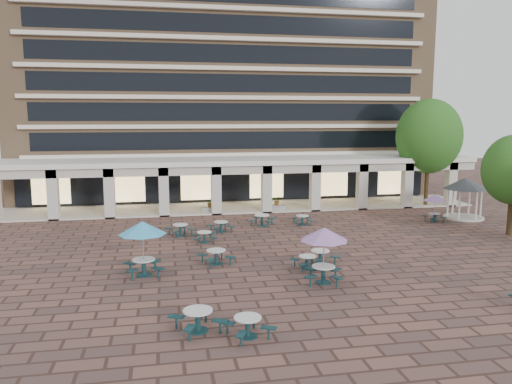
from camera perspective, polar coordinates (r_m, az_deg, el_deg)
ground at (r=29.74m, az=2.09°, el=-6.92°), size 120.00×120.00×0.00m
apartment_building at (r=54.00m, az=-3.93°, el=13.50°), size 40.00×15.50×25.20m
retail_arcade at (r=43.50m, az=-2.16°, el=2.04°), size 42.00×6.60×4.40m
picnic_table_0 at (r=19.31m, az=-6.65°, el=-14.15°), size 2.26×2.26×0.84m
picnic_table_1 at (r=18.75m, az=-0.96°, el=-14.95°), size 2.03×2.03×0.76m
picnic_table_2 at (r=26.70m, az=5.92°, el=-7.84°), size 1.74×1.74×0.70m
picnic_table_4 at (r=25.57m, az=-12.84°, el=-4.25°), size 2.41×2.41×2.78m
picnic_table_5 at (r=27.43m, az=-4.57°, el=-7.25°), size 2.09×2.09×0.79m
picnic_table_6 at (r=24.09m, az=7.79°, el=-5.04°), size 2.35×2.35×2.71m
picnic_table_7 at (r=27.62m, az=7.36°, el=-7.23°), size 2.08×2.08×0.76m
picnic_table_8 at (r=32.10m, az=-5.91°, el=-5.03°), size 1.62×1.62×0.70m
picnic_table_9 at (r=34.88m, az=-4.02°, el=-3.86°), size 1.94×1.94×0.74m
picnic_table_10 at (r=36.72m, az=0.70°, el=-3.12°), size 2.30×2.30×0.84m
picnic_table_11 at (r=40.36m, az=19.80°, el=-0.73°), size 1.81×1.81×2.08m
picnic_table_12 at (r=34.17m, az=-8.64°, el=-4.17°), size 2.10×2.10×0.77m
picnic_table_13 at (r=37.25m, az=5.32°, el=-3.11°), size 1.62×1.62×0.70m
gazebo at (r=42.48m, az=22.81°, el=0.42°), size 3.44×3.44×3.20m
tree_east_c at (r=46.91m, az=19.15°, el=6.03°), size 5.73×5.73×9.55m
planter_left at (r=41.69m, az=-5.20°, el=-1.66°), size 1.50×0.87×1.33m
planter_right at (r=42.59m, az=2.42°, el=-1.48°), size 1.50×0.64×1.27m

